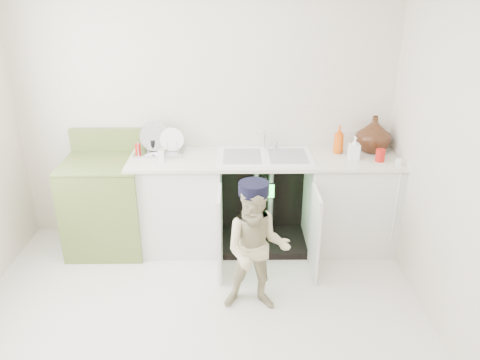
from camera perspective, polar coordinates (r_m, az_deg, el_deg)
name	(u,v)px	position (r m, az deg, el deg)	size (l,w,h in m)	color
ground	(198,328)	(3.64, -5.14, -17.54)	(3.50, 3.50, 0.00)	beige
room_shell	(191,172)	(2.98, -6.00, 0.93)	(6.00, 5.50, 1.26)	beige
counter_run	(267,199)	(4.40, 3.36, -2.28)	(2.44, 1.02, 1.23)	white
avocado_stove	(107,203)	(4.53, -15.92, -2.75)	(0.70, 0.65, 1.09)	olive
repair_worker	(257,248)	(3.52, 2.05, -8.31)	(0.53, 0.83, 1.05)	#C5B88D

